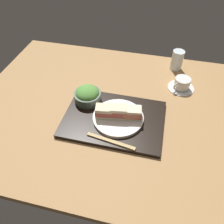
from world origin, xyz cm
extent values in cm
cube|color=tan|center=(0.00, 0.00, -1.50)|extent=(140.00, 100.00, 3.00)
cube|color=black|center=(-0.91, -7.56, 0.89)|extent=(43.56, 30.94, 1.78)
cylinder|color=white|center=(1.15, -7.78, 2.49)|extent=(22.19, 22.19, 1.43)
cube|color=beige|center=(-4.86, -8.81, 4.01)|extent=(7.84, 6.01, 1.60)
cube|color=#B74C42|center=(-4.86, -8.81, 5.89)|extent=(8.00, 6.23, 2.17)
cube|color=beige|center=(-4.86, -8.81, 7.78)|extent=(7.84, 6.01, 1.60)
cube|color=beige|center=(1.15, -7.78, 3.98)|extent=(7.84, 6.01, 1.54)
cube|color=#B74C42|center=(1.15, -7.78, 6.10)|extent=(8.31, 6.24, 2.71)
cube|color=beige|center=(1.15, -7.78, 8.22)|extent=(7.84, 6.01, 1.54)
cube|color=#EFE5C1|center=(7.15, -6.74, 3.81)|extent=(7.84, 6.01, 1.20)
cube|color=#CC6B4C|center=(7.15, -6.74, 5.81)|extent=(8.34, 6.44, 2.79)
cube|color=#EFE5C1|center=(7.15, -6.74, 7.80)|extent=(7.84, 6.01, 1.20)
cylinder|color=#4C6051|center=(-15.37, 0.58, 3.98)|extent=(12.65, 12.65, 4.41)
ellipsoid|color=#5B9E42|center=(-15.37, 0.58, 6.18)|extent=(10.82, 10.82, 5.95)
cube|color=tan|center=(0.93, -21.02, 2.13)|extent=(20.39, 3.68, 0.70)
cube|color=tan|center=(1.03, -20.32, 2.13)|extent=(20.39, 3.68, 0.70)
cylinder|color=white|center=(27.67, 22.14, 0.40)|extent=(13.33, 13.33, 0.80)
cylinder|color=white|center=(27.67, 22.14, 3.40)|extent=(7.82, 7.82, 5.21)
cylinder|color=black|center=(27.67, 22.14, 5.61)|extent=(7.19, 7.19, 0.40)
torus|color=white|center=(24.71, 18.73, 3.40)|extent=(3.04, 3.33, 3.72)
cylinder|color=silver|center=(24.13, 39.07, 5.50)|extent=(6.38, 6.38, 10.99)
camera|label=1|loc=(13.88, -72.76, 74.50)|focal=35.97mm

